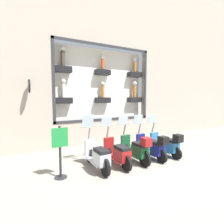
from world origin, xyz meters
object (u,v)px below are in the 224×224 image
Objects in this scene: scooter_teal_0 at (166,144)px; scooter_silver_4 at (98,156)px; scooter_green_2 at (136,149)px; scooter_red_3 at (118,153)px; scooter_navy_1 at (152,147)px; shop_sign_post at (60,151)px.

scooter_silver_4 is at bearing 88.50° from scooter_teal_0.
scooter_red_3 is at bearing 85.69° from scooter_green_2.
scooter_navy_1 is at bearing -92.61° from scooter_red_3.
scooter_silver_4 reaches higher than shop_sign_post.
scooter_green_2 is 1.48m from scooter_silver_4.
scooter_silver_4 is 1.20× the size of shop_sign_post.
scooter_green_2 reaches higher than scooter_red_3.
scooter_green_2 is at bearing -94.31° from scooter_red_3.
scooter_green_2 is at bearing -92.41° from scooter_silver_4.
scooter_silver_4 is at bearing -89.58° from shop_sign_post.
scooter_navy_1 is at bearing -91.11° from shop_sign_post.
scooter_teal_0 is 0.99× the size of scooter_red_3.
scooter_navy_1 is 2.21m from scooter_silver_4.
scooter_navy_1 is 1.19× the size of shop_sign_post.
scooter_green_2 reaches higher than scooter_teal_0.
scooter_navy_1 is 0.99× the size of scooter_red_3.
scooter_navy_1 reaches higher than shop_sign_post.
scooter_teal_0 is at bearing -91.83° from scooter_red_3.
scooter_green_2 is (0.02, 1.47, 0.03)m from scooter_teal_0.
scooter_green_2 is at bearing 89.42° from scooter_teal_0.
scooter_teal_0 is 0.74m from scooter_navy_1.
scooter_red_3 is 1.00× the size of scooter_silver_4.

